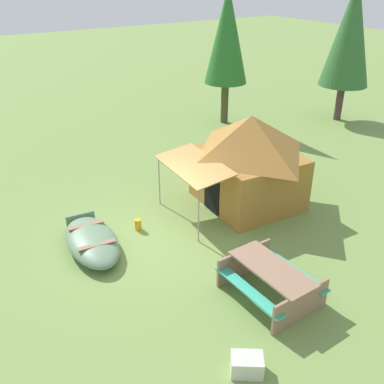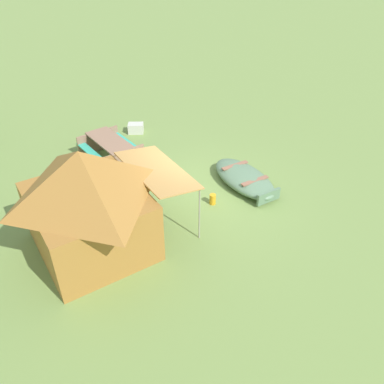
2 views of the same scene
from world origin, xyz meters
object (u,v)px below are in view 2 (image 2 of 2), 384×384
(cooler_box, at_px, (136,128))
(canvas_cabin_tent, at_px, (87,201))
(beached_rowboat, at_px, (244,178))
(picnic_table, at_px, (110,147))
(fuel_can, at_px, (213,199))

(cooler_box, bearing_deg, canvas_cabin_tent, 141.21)
(beached_rowboat, height_order, picnic_table, picnic_table)
(beached_rowboat, relative_size, fuel_can, 8.38)
(picnic_table, bearing_deg, fuel_can, -162.99)
(cooler_box, bearing_deg, beached_rowboat, -169.90)
(canvas_cabin_tent, height_order, fuel_can, canvas_cabin_tent)
(beached_rowboat, height_order, cooler_box, beached_rowboat)
(canvas_cabin_tent, xyz_separation_m, picnic_table, (3.57, -2.24, -0.91))
(canvas_cabin_tent, bearing_deg, beached_rowboat, -91.83)
(fuel_can, bearing_deg, cooler_box, -5.19)
(beached_rowboat, xyz_separation_m, cooler_box, (5.01, 0.89, -0.06))
(cooler_box, xyz_separation_m, fuel_can, (-5.20, 0.47, -0.02))
(beached_rowboat, bearing_deg, picnic_table, 34.52)
(fuel_can, bearing_deg, picnic_table, 17.01)
(fuel_can, bearing_deg, canvas_cabin_tent, 84.36)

